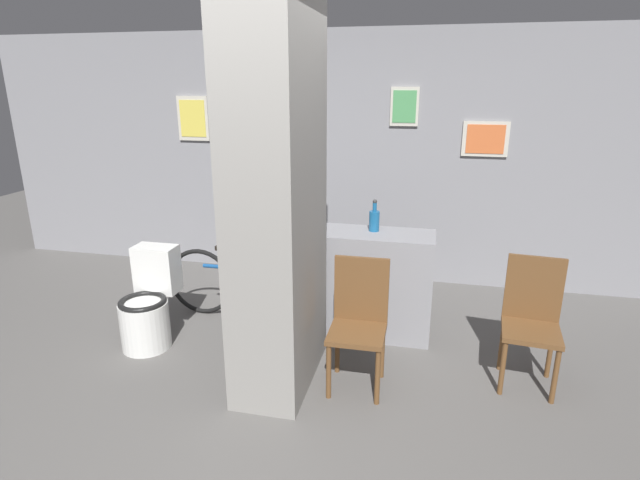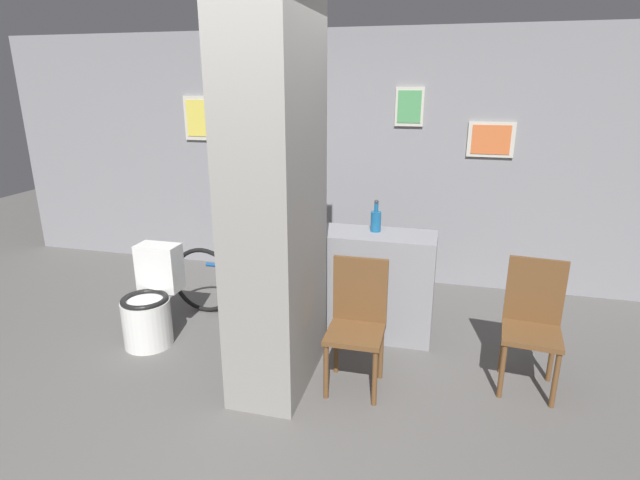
{
  "view_description": "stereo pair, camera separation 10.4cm",
  "coord_description": "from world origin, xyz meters",
  "px_view_note": "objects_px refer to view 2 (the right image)",
  "views": [
    {
      "loc": [
        1.01,
        -2.61,
        2.08
      ],
      "look_at": [
        0.22,
        0.87,
        0.95
      ],
      "focal_mm": 28.0,
      "sensor_mm": 36.0,
      "label": 1
    },
    {
      "loc": [
        1.11,
        -2.58,
        2.08
      ],
      "look_at": [
        0.22,
        0.87,
        0.95
      ],
      "focal_mm": 28.0,
      "sensor_mm": 36.0,
      "label": 2
    }
  ],
  "objects_px": {
    "chair_near_pillar": "(357,319)",
    "bottle_tall": "(376,220)",
    "chair_by_doorway": "(532,320)",
    "bicycle": "(256,284)",
    "toilet": "(151,304)"
  },
  "relations": [
    {
      "from": "chair_by_doorway",
      "to": "bicycle",
      "type": "bearing_deg",
      "value": 173.05
    },
    {
      "from": "chair_near_pillar",
      "to": "chair_by_doorway",
      "type": "xyz_separation_m",
      "value": [
        1.19,
        0.29,
        0.0
      ]
    },
    {
      "from": "chair_near_pillar",
      "to": "bicycle",
      "type": "bearing_deg",
      "value": 143.07
    },
    {
      "from": "bicycle",
      "to": "bottle_tall",
      "type": "distance_m",
      "value": 1.26
    },
    {
      "from": "toilet",
      "to": "bottle_tall",
      "type": "bearing_deg",
      "value": 20.43
    },
    {
      "from": "chair_near_pillar",
      "to": "bottle_tall",
      "type": "relative_size",
      "value": 3.43
    },
    {
      "from": "chair_near_pillar",
      "to": "bottle_tall",
      "type": "bearing_deg",
      "value": 89.91
    },
    {
      "from": "chair_near_pillar",
      "to": "bicycle",
      "type": "distance_m",
      "value": 1.34
    },
    {
      "from": "toilet",
      "to": "chair_by_doorway",
      "type": "bearing_deg",
      "value": 2.03
    },
    {
      "from": "chair_near_pillar",
      "to": "chair_by_doorway",
      "type": "height_order",
      "value": "same"
    },
    {
      "from": "bicycle",
      "to": "chair_by_doorway",
      "type": "bearing_deg",
      "value": -12.49
    },
    {
      "from": "chair_by_doorway",
      "to": "bicycle",
      "type": "height_order",
      "value": "chair_by_doorway"
    },
    {
      "from": "chair_by_doorway",
      "to": "bottle_tall",
      "type": "xyz_separation_m",
      "value": [
        -1.19,
        0.55,
        0.5
      ]
    },
    {
      "from": "chair_near_pillar",
      "to": "bicycle",
      "type": "relative_size",
      "value": 0.55
    },
    {
      "from": "chair_near_pillar",
      "to": "bottle_tall",
      "type": "height_order",
      "value": "bottle_tall"
    }
  ]
}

